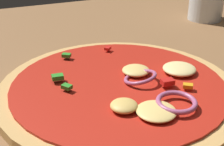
{
  "coord_description": "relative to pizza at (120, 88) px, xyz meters",
  "views": [
    {
      "loc": [
        -0.09,
        -0.32,
        0.23
      ],
      "look_at": [
        0.06,
        0.01,
        0.05
      ],
      "focal_mm": 51.06,
      "sensor_mm": 36.0,
      "label": 1
    }
  ],
  "objects": [
    {
      "name": "dining_table",
      "position": [
        -0.06,
        0.01,
        -0.02
      ],
      "size": [
        1.38,
        0.97,
        0.03
      ],
      "color": "brown",
      "rests_on": "ground"
    },
    {
      "name": "pizza",
      "position": [
        0.0,
        0.0,
        0.0
      ],
      "size": [
        0.3,
        0.3,
        0.03
      ],
      "color": "tan",
      "rests_on": "dining_table"
    }
  ]
}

